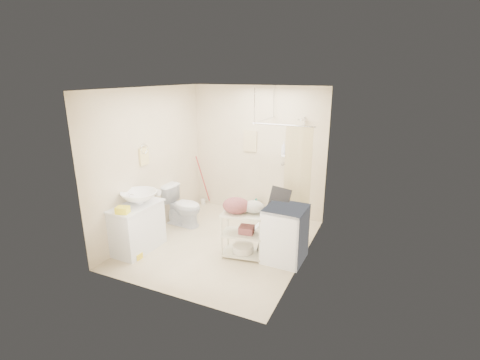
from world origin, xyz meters
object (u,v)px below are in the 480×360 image
Objects in this scene: toilet at (183,206)px; washing_machine at (285,234)px; vanity at (138,228)px; laundry_rack at (243,230)px.

toilet is 2.23m from washing_machine.
washing_machine is at bearing -97.89° from toilet.
vanity is 2.40m from washing_machine.
laundry_rack reaches higher than washing_machine.
washing_machine is 0.98× the size of laundry_rack.
vanity is 1.16m from toilet.
toilet is 0.89× the size of washing_machine.
vanity is 1.74m from laundry_rack.
laundry_rack is at bearing 19.46° from vanity.
vanity is at bearing 178.14° from toilet.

